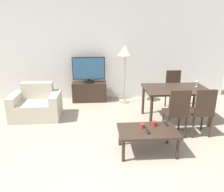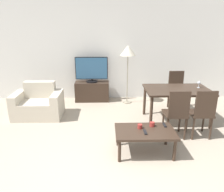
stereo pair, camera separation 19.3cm
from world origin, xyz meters
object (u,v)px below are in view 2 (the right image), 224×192
Objects in this scene: coffee_table at (145,133)px; dining_table at (177,93)px; armchair at (39,105)px; remote_primary at (165,125)px; tv_stand at (92,91)px; dining_chair_near at (177,112)px; tv at (92,70)px; floor_lamp at (128,53)px; cup_colored_far at (152,124)px; remote_secondary at (145,132)px; cup_white_near at (140,126)px; wine_glass_left at (199,83)px; dining_chair_far at (177,88)px; dining_chair_near_right at (202,111)px.

coffee_table is 0.71× the size of dining_table.
remote_primary is (2.53, -1.42, 0.13)m from armchair.
dining_chair_near is (1.65, -2.17, 0.26)m from tv_stand.
coffee_table is at bearing -154.42° from remote_primary.
tv is (1.16, 1.06, 0.59)m from armchair.
floor_lamp is (-0.71, 1.98, 0.82)m from dining_chair_near.
tv_stand is 2.76m from cup_colored_far.
armchair reaches higher than remote_primary.
coffee_table is at bearing -69.13° from tv.
cup_colored_far reaches higher than remote_secondary.
cup_white_near is (-0.06, 0.15, 0.03)m from remote_secondary.
tv_stand is 2.78m from wine_glass_left.
dining_chair_near_right is (0.00, -1.51, 0.00)m from dining_chair_far.
floor_lamp is at bearing 158.19° from dining_chair_far.
dining_chair_near_right reaches higher than armchair.
cup_white_near is (0.93, -2.58, 0.17)m from tv_stand.
tv is at bearing 162.74° from dining_chair_far.
dining_chair_near is at bearing 180.00° from dining_chair_near_right.
remote_primary is (-0.76, -0.31, -0.11)m from dining_chair_near_right.
armchair is 1.68m from tv.
dining_table is at bearing 55.73° from cup_colored_far.
dining_chair_near is 0.61× the size of floor_lamp.
cup_white_near is (2.10, -1.51, 0.16)m from armchair.
armchair reaches higher than cup_colored_far.
remote_secondary is at bearing -124.10° from cup_colored_far.
remote_secondary is (1.00, -2.73, -0.46)m from tv.
floor_lamp is (0.95, -0.19, 0.47)m from tv.
dining_chair_near reaches higher than remote_primary.
floor_lamp is at bearing 91.44° from coffee_table.
cup_white_near is at bearing 111.97° from remote_secondary.
remote_secondary is (-0.01, -0.08, 0.06)m from coffee_table.
dining_chair_far reaches higher than cup_white_near.
dining_table is 1.43× the size of dining_chair_far.
tv_stand is 1.05× the size of tv.
cup_white_near is at bearing -70.03° from tv.
dining_table is at bearing 72.69° from dining_chair_near.
coffee_table is at bearing -135.90° from wine_glass_left.
dining_chair_near reaches higher than coffee_table.
cup_white_near reaches higher than remote_primary.
dining_table is at bearing 50.48° from cup_white_near.
tv_stand reaches higher than remote_secondary.
tv is 3.06m from dining_chair_near_right.
tv is 0.93× the size of dining_chair_near_right.
floor_lamp reaches higher than cup_white_near.
dining_table is 1.21m from remote_primary.
dining_chair_near_right is (0.24, -0.75, -0.12)m from dining_table.
dining_chair_far is at bearing -17.32° from tv_stand.
tv is at bearing 109.97° from cup_white_near.
dining_chair_far reaches higher than coffee_table.
dining_chair_near_right is 0.61× the size of floor_lamp.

